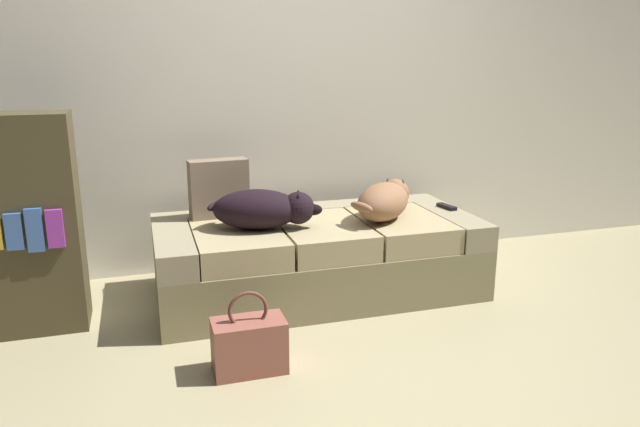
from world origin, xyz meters
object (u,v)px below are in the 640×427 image
tv_remote (447,207)px  dog_dark (264,209)px  throw_pillow (219,188)px  couch (317,256)px  handbag (249,344)px  bookshelf (20,225)px  dog_tan (385,200)px

tv_remote → dog_dark: bearing=174.8°
throw_pillow → couch: bearing=-24.2°
tv_remote → couch: bearing=171.0°
handbag → bookshelf: 1.32m
dog_dark → handbag: (-0.22, -0.71, -0.43)m
couch → handbag: bearing=-124.8°
dog_dark → tv_remote: (1.18, 0.11, -0.10)m
tv_remote → handbag: 1.66m
throw_pillow → handbag: (-0.03, -1.04, -0.49)m
couch → bookshelf: 1.59m
dog_dark → bookshelf: bearing=177.8°
tv_remote → throw_pillow: size_ratio=0.44×
couch → handbag: (-0.56, -0.80, -0.09)m
dog_tan → throw_pillow: 0.97m
couch → dog_dark: size_ratio=2.92×
handbag → bookshelf: size_ratio=0.34×
dog_dark → throw_pillow: 0.39m
bookshelf → dog_dark: bearing=-2.2°
couch → handbag: 0.98m
handbag → bookshelf: bookshelf is taller
dog_dark → couch: bearing=14.7°
dog_tan → handbag: (-0.94, -0.72, -0.43)m
dog_dark → throw_pillow: size_ratio=1.86×
dog_tan → tv_remote: (0.46, 0.10, -0.10)m
dog_tan → throw_pillow: bearing=161.0°
couch → bookshelf: bookshelf is taller
tv_remote → dog_tan: bearing=-178.3°
dog_dark → dog_tan: size_ratio=1.16×
tv_remote → throw_pillow: throw_pillow is taller
handbag → dog_dark: bearing=72.5°
couch → throw_pillow: throw_pillow is taller
tv_remote → throw_pillow: bearing=160.6°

